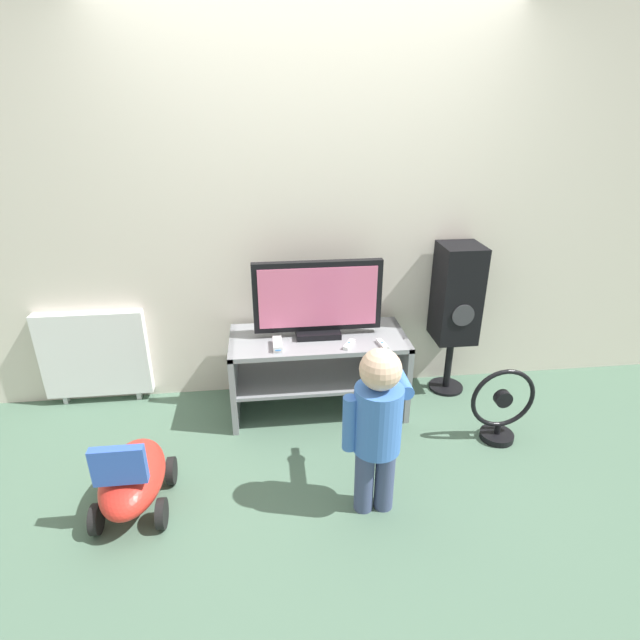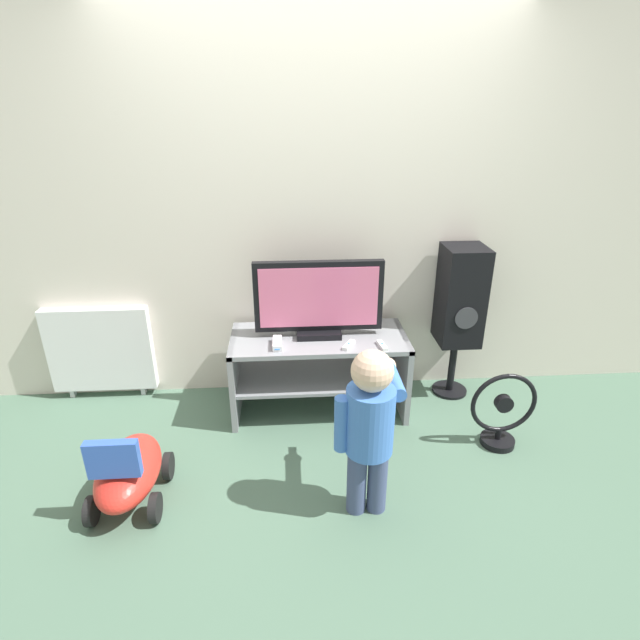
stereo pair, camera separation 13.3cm
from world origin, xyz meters
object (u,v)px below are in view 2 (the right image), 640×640
floor_fan (502,413)px  remote_primary (382,346)px  remote_secondary (349,345)px  speaker_tower (460,299)px  ride_on_toy (128,472)px  game_console (277,343)px  television (319,300)px  radiator (100,350)px  child (370,420)px

floor_fan → remote_primary: bearing=157.1°
remote_secondary → speaker_tower: size_ratio=0.12×
speaker_tower → ride_on_toy: size_ratio=1.90×
game_console → ride_on_toy: game_console is taller
game_console → speaker_tower: size_ratio=0.15×
remote_secondary → television: bearing=133.5°
remote_secondary → ride_on_toy: bearing=-152.3°
floor_fan → radiator: bearing=164.0°
game_console → floor_fan: 1.43m
floor_fan → television: bearing=155.1°
game_console → remote_primary: 0.65m
speaker_tower → ride_on_toy: bearing=-154.9°
game_console → remote_secondary: (0.44, -0.04, -0.01)m
remote_secondary → speaker_tower: 0.86m
remote_primary → ride_on_toy: remote_primary is taller
child → ride_on_toy: (-1.23, 0.14, -0.36)m
television → remote_secondary: size_ratio=6.33×
game_console → remote_primary: bearing=-5.0°
remote_primary → child: 0.78m
floor_fan → ride_on_toy: bearing=-171.2°
child → radiator: size_ratio=1.30×
speaker_tower → television: bearing=-173.1°
game_console → child: (0.45, -0.81, -0.02)m
television → remote_primary: bearing=-28.3°
remote_secondary → ride_on_toy: 1.43m
child → remote_primary: bearing=75.3°
game_console → remote_secondary: 0.45m
speaker_tower → radiator: (-2.47, 0.13, -0.36)m
ride_on_toy → remote_secondary: bearing=27.7°
television → radiator: size_ratio=1.15×
remote_primary → speaker_tower: 0.69m
floor_fan → radiator: size_ratio=0.70×
child → game_console: bearing=119.0°
child → speaker_tower: 1.34m
remote_primary → speaker_tower: bearing=28.9°
speaker_tower → floor_fan: 0.80m
television → floor_fan: 1.31m
speaker_tower → radiator: bearing=177.1°
ride_on_toy → radiator: (-0.46, 1.07, 0.18)m
remote_secondary → remote_primary: bearing=-5.8°
television → child: bearing=-79.2°
television → remote_primary: 0.49m
television → floor_fan: size_ratio=1.65×
remote_primary → remote_secondary: 0.21m
floor_fan → ride_on_toy: 2.15m
child → ride_on_toy: size_ratio=1.62×
remote_secondary → speaker_tower: bearing=20.9°
game_console → floor_fan: size_ratio=0.33×
remote_primary → floor_fan: 0.82m
child → ride_on_toy: bearing=173.7°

